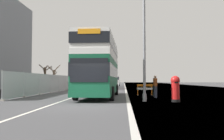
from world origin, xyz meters
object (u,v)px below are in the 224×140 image
Objects in this scene: lamppost_foreground at (144,35)px; roadworks_barrier at (145,89)px; pedestrian_at_kerb at (155,86)px; double_decker_bus at (99,67)px; red_pillar_postbox at (175,88)px; car_oncoming_near at (112,83)px; car_receding_mid at (113,82)px; car_receding_far at (116,82)px.

lamppost_foreground is 6.66× the size of roadworks_barrier.
double_decker_bus is at bearing 174.76° from pedestrian_at_kerb.
red_pillar_postbox is 3.61m from pedestrian_at_kerb.
double_decker_bus reaches higher than pedestrian_at_kerb.
red_pillar_postbox is at bearing -76.28° from car_oncoming_near.
pedestrian_at_kerb is (0.62, -2.49, 0.28)m from roadworks_barrier.
car_oncoming_near is at bearing 98.82° from lamppost_foreground.
car_oncoming_near is at bearing -88.13° from car_receding_mid.
car_receding_mid is (-3.64, 30.94, -3.56)m from lamppost_foreground.
lamppost_foreground is 2.26× the size of car_oncoming_near.
car_receding_mid is at bearing 91.87° from car_oncoming_near.
car_receding_far is at bearing 88.65° from car_receding_mid.
roadworks_barrier is at bearing -80.61° from car_receding_mid.
roadworks_barrier is at bearing -76.25° from car_oncoming_near.
car_receding_far is 2.51× the size of pedestrian_at_kerb.
car_oncoming_near is at bearing -89.70° from car_receding_far.
car_oncoming_near is (0.14, 17.89, -1.53)m from double_decker_bus.
double_decker_bus reaches higher than red_pillar_postbox.
car_receding_far is 37.16m from pedestrian_at_kerb.
lamppost_foreground reaches higher than car_receding_mid.
car_oncoming_near reaches higher than roadworks_barrier.
car_oncoming_near is at bearing 103.75° from roadworks_barrier.
lamppost_foreground is at bearing -95.45° from roadworks_barrier.
roadworks_barrier is 0.31× the size of car_receding_far.
double_decker_bus is 2.58× the size of car_receding_mid.
car_receding_far is at bearing 90.30° from car_oncoming_near.
roadworks_barrier is 0.36× the size of car_receding_mid.
car_oncoming_near is 1.05× the size of car_receding_mid.
car_oncoming_near reaches higher than red_pillar_postbox.
car_receding_far is (0.05, 36.45, -1.48)m from double_decker_bus.
roadworks_barrier is (0.54, 5.65, -3.90)m from lamppost_foreground.
car_receding_mid reaches higher than pedestrian_at_kerb.
double_decker_bus is at bearing 134.10° from lamppost_foreground.
car_receding_far reaches higher than pedestrian_at_kerb.
car_receding_mid reaches higher than roadworks_barrier.
lamppost_foreground reaches higher than car_oncoming_near.
roadworks_barrier is 2.58m from pedestrian_at_kerb.
car_receding_far is at bearing 94.89° from lamppost_foreground.
car_receding_mid is (-5.64, 31.28, 0.04)m from red_pillar_postbox.
car_receding_mid is (-0.31, 9.46, -0.04)m from car_oncoming_near.
pedestrian_at_kerb reaches higher than roadworks_barrier.
double_decker_bus is 4.93m from pedestrian_at_kerb.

